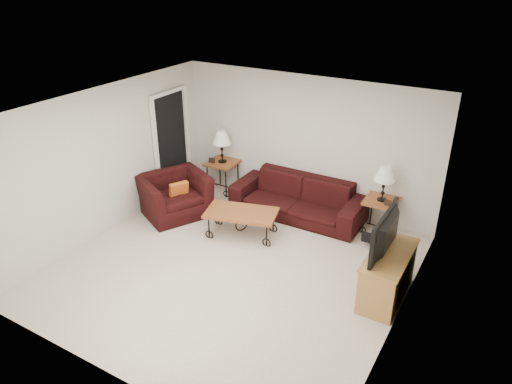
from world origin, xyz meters
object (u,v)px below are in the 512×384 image
Objects in this scene: armchair at (175,195)px; television at (392,234)px; tv_stand at (387,275)px; sofa at (298,198)px; lamp_left at (222,147)px; side_table_left at (223,176)px; side_table_right at (380,216)px; backpack at (372,232)px; lamp_right at (384,184)px; coffee_table at (241,223)px.

television is at bearing -69.07° from armchair.
armchair is 1.00× the size of tv_stand.
armchair is 4.13m from tv_stand.
sofa is 3.81× the size of lamp_left.
side_table_right is (3.26, 0.00, -0.01)m from side_table_left.
television is at bearing -50.44° from backpack.
tv_stand reaches higher than side_table_right.
coffee_table is (-2.00, -1.30, -0.69)m from lamp_right.
armchair is 2.34× the size of backpack.
lamp_left is at bearing 180.00° from lamp_right.
lamp_left reaches higher than side_table_right.
television is (0.61, -1.71, 0.70)m from side_table_right.
side_table_right is at bearing 0.00° from side_table_left.
sofa is 1.78m from side_table_left.
backpack is (3.29, -0.50, -0.71)m from lamp_left.
side_table_right reaches higher than backpack.
tv_stand is at bearing -49.67° from backpack.
lamp_left reaches higher than tv_stand.
sofa is at bearing 65.15° from coffee_table.
side_table_right is at bearing 108.05° from backpack.
coffee_table is at bearing 171.22° from tv_stand.
lamp_left is at bearing -174.64° from backpack.
sofa is 2.33× the size of television.
tv_stand is at bearing -69.74° from side_table_right.
tv_stand is (2.63, -0.41, 0.13)m from coffee_table.
lamp_left is at bearing 156.27° from tv_stand.
lamp_left reaches higher than backpack.
tv_stand reaches higher than coffee_table.
sofa is 4.90× the size of backpack.
sofa is 2.09× the size of tv_stand.
side_table_left is at bearing 180.00° from side_table_right.
armchair is at bearing 178.62° from coffee_table.
sofa reaches higher than backpack.
sofa is at bearing -173.08° from lamp_right.
armchair is at bearing -159.96° from lamp_right.
tv_stand is at bearing -69.74° from lamp_right.
side_table_right is 1.00× the size of lamp_right.
lamp_right is (3.26, 0.00, -0.04)m from lamp_left.
armchair is 4.16m from television.
coffee_table is 1.48m from armchair.
backpack is at bearing -50.61° from armchair.
coffee_table is at bearing -144.54° from backpack.
tv_stand reaches higher than side_table_left.
coffee_table is at bearing -64.27° from armchair.
lamp_right is (0.00, 0.00, 0.61)m from side_table_right.
armchair is (-0.22, -1.27, -0.58)m from lamp_left.
lamp_right reaches higher than armchair.
lamp_left reaches higher than armchair.
television is at bearing -70.33° from side_table_right.
lamp_right is 0.52× the size of tv_stand.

